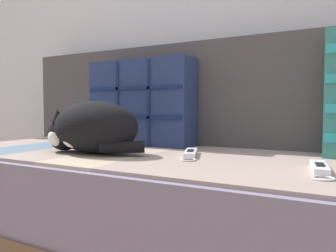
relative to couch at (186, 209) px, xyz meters
The scene contains 6 objects.
couch is the anchor object (origin of this frame).
sofa_backrest 0.53m from the couch, 90.00° to the left, with size 2.01×0.14×0.44m.
throw_pillow_quilted 0.51m from the couch, 149.12° to the left, with size 0.47×0.14×0.36m.
sleeping_cat 0.44m from the couch, 155.66° to the right, with size 0.40×0.23×0.18m.
game_remote_near 0.49m from the couch, 16.74° to the right, with size 0.07×0.21×0.02m.
game_remote_far 0.21m from the couch, 48.00° to the right, with size 0.11×0.21×0.02m.
Camera 1 is at (0.48, -0.86, 0.54)m, focal length 35.00 mm.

